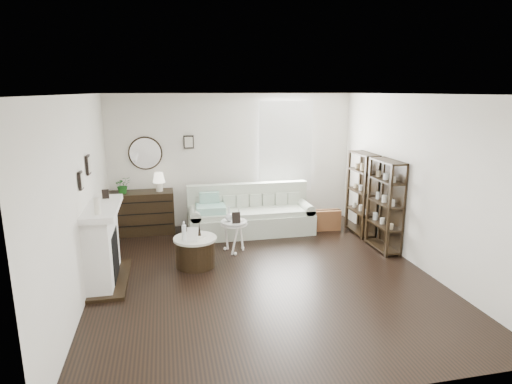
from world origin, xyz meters
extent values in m
plane|color=black|center=(0.00, 0.00, 0.00)|extent=(5.50, 5.50, 0.00)
plane|color=white|center=(0.00, 0.00, 2.70)|extent=(5.50, 5.50, 0.00)
plane|color=silver|center=(0.00, 2.75, 1.35)|extent=(5.00, 0.00, 5.00)
plane|color=silver|center=(0.00, -2.75, 1.35)|extent=(5.00, 0.00, 5.00)
plane|color=silver|center=(-2.50, 0.00, 1.35)|extent=(0.00, 5.50, 5.50)
plane|color=silver|center=(2.50, 0.00, 1.35)|extent=(0.00, 5.50, 5.50)
cube|color=white|center=(1.10, 2.73, 1.60)|extent=(1.00, 0.02, 1.80)
cube|color=white|center=(1.10, 2.67, 1.60)|extent=(1.15, 0.02, 1.90)
cylinder|color=silver|center=(-1.75, 2.72, 1.55)|extent=(0.60, 0.03, 0.60)
cube|color=black|center=(-0.90, 2.72, 1.75)|extent=(0.20, 0.03, 0.26)
cube|color=white|center=(-2.33, 0.30, 0.55)|extent=(0.34, 1.20, 1.10)
cube|color=black|center=(-2.30, 0.30, 0.40)|extent=(0.30, 0.65, 0.70)
cube|color=white|center=(-2.28, 0.30, 1.12)|extent=(0.44, 1.35, 0.08)
cube|color=black|center=(-2.25, 0.30, 0.03)|extent=(0.50, 1.40, 0.05)
cylinder|color=beige|center=(-2.28, -0.15, 1.27)|extent=(0.08, 0.08, 0.22)
cube|color=black|center=(-2.28, 0.70, 1.23)|extent=(0.10, 0.03, 0.14)
cube|color=black|center=(-2.47, -0.05, 1.60)|extent=(0.03, 0.18, 0.24)
cube|color=black|center=(-2.47, 0.60, 1.70)|extent=(0.03, 0.22, 0.28)
cube|color=black|center=(2.33, 1.55, 0.80)|extent=(0.30, 0.80, 1.60)
cylinder|color=tan|center=(2.31, 1.30, 0.52)|extent=(0.08, 0.08, 0.11)
cylinder|color=tan|center=(2.31, 1.55, 0.52)|extent=(0.08, 0.08, 0.11)
cylinder|color=tan|center=(2.31, 1.80, 0.52)|extent=(0.08, 0.08, 0.11)
cylinder|color=tan|center=(2.31, 1.30, 0.92)|extent=(0.08, 0.08, 0.11)
cylinder|color=tan|center=(2.31, 1.55, 0.92)|extent=(0.08, 0.08, 0.11)
cylinder|color=tan|center=(2.31, 1.80, 0.92)|extent=(0.08, 0.08, 0.11)
cylinder|color=tan|center=(2.31, 1.30, 1.32)|extent=(0.08, 0.08, 0.11)
cylinder|color=tan|center=(2.31, 1.55, 1.32)|extent=(0.08, 0.08, 0.11)
cylinder|color=tan|center=(2.31, 1.80, 1.32)|extent=(0.08, 0.08, 0.11)
cube|color=black|center=(2.33, 0.65, 0.80)|extent=(0.30, 0.80, 1.60)
cylinder|color=tan|center=(2.31, 0.40, 0.52)|extent=(0.08, 0.08, 0.11)
cylinder|color=tan|center=(2.31, 0.65, 0.52)|extent=(0.08, 0.08, 0.11)
cylinder|color=tan|center=(2.31, 0.90, 0.52)|extent=(0.08, 0.08, 0.11)
cylinder|color=tan|center=(2.31, 0.40, 0.92)|extent=(0.08, 0.08, 0.11)
cylinder|color=tan|center=(2.31, 0.65, 0.92)|extent=(0.08, 0.08, 0.11)
cylinder|color=tan|center=(2.31, 0.90, 0.92)|extent=(0.08, 0.08, 0.11)
cylinder|color=tan|center=(2.31, 0.40, 1.32)|extent=(0.08, 0.08, 0.11)
cylinder|color=tan|center=(2.31, 0.65, 1.32)|extent=(0.08, 0.08, 0.11)
cylinder|color=tan|center=(2.31, 0.90, 1.32)|extent=(0.08, 0.08, 0.11)
cube|color=#A8B09D|center=(0.22, 2.00, 0.20)|extent=(2.43, 0.84, 0.39)
cube|color=#A8B09D|center=(0.22, 1.97, 0.44)|extent=(2.10, 0.67, 0.09)
cube|color=#A8B09D|center=(0.22, 2.33, 0.57)|extent=(2.43, 0.19, 0.75)
cube|color=#A8B09D|center=(-0.88, 2.00, 0.24)|extent=(0.21, 0.79, 0.49)
cube|color=#A8B09D|center=(1.32, 2.00, 0.24)|extent=(0.21, 0.79, 0.49)
cube|color=#258B5E|center=(-0.57, 1.95, 0.56)|extent=(0.57, 0.47, 0.14)
cube|color=brown|center=(1.72, 1.89, 0.21)|extent=(0.63, 0.24, 0.41)
cube|color=black|center=(-1.88, 2.47, 0.42)|extent=(1.25, 0.52, 0.83)
cube|color=black|center=(-1.88, 2.20, 0.23)|extent=(1.20, 0.01, 0.02)
cube|color=black|center=(-1.88, 2.20, 0.46)|extent=(1.20, 0.01, 0.02)
cube|color=black|center=(-1.88, 2.20, 0.69)|extent=(1.20, 0.01, 0.01)
imported|color=#1B5B1A|center=(-2.19, 2.42, 0.99)|extent=(0.36, 0.34, 0.32)
cylinder|color=black|center=(-0.97, 0.60, 0.22)|extent=(0.63, 0.63, 0.44)
cylinder|color=beige|center=(-0.97, 0.60, 0.46)|extent=(0.69, 0.69, 0.04)
cylinder|color=silver|center=(-0.27, 1.07, 0.54)|extent=(0.45, 0.45, 0.03)
cylinder|color=white|center=(-0.27, 1.07, 0.50)|extent=(0.46, 0.46, 0.02)
cylinder|color=white|center=(-0.27, 1.07, 0.26)|extent=(0.04, 0.04, 0.52)
cylinder|color=silver|center=(-1.14, 0.52, 0.63)|extent=(0.07, 0.07, 0.30)
cube|color=white|center=(-1.02, 0.43, 0.59)|extent=(0.18, 0.11, 0.22)
cube|color=black|center=(-0.25, 0.95, 0.65)|extent=(0.14, 0.06, 0.19)
camera|label=1|loc=(-1.38, -5.89, 2.74)|focal=30.00mm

